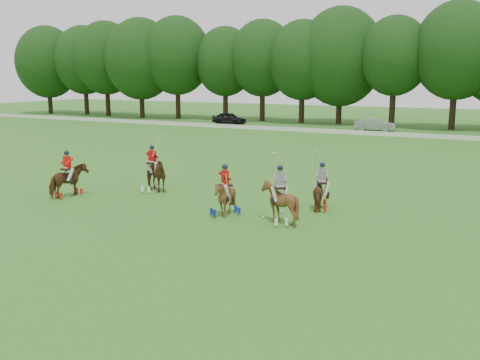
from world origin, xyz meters
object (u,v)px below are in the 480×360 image
at_px(polo_stripe_a, 322,193).
at_px(polo_stripe_b, 280,202).
at_px(polo_red_b, 153,175).
at_px(car_mid, 375,124).
at_px(polo_red_a, 68,180).
at_px(car_left, 229,118).
at_px(polo_red_c, 225,198).
at_px(polo_ball, 263,217).

height_order(polo_stripe_a, polo_stripe_b, polo_stripe_b).
height_order(polo_red_b, polo_stripe_b, polo_red_b).
height_order(car_mid, polo_red_a, polo_red_a).
distance_m(car_left, polo_red_a, 41.87).
relative_size(car_left, polo_stripe_a, 1.61).
height_order(polo_red_a, polo_stripe_b, polo_stripe_b).
bearing_deg(car_left, polo_red_b, -154.47).
relative_size(car_mid, polo_red_a, 1.85).
xyz_separation_m(car_left, polo_red_c, (21.47, -39.46, 0.07)).
distance_m(car_mid, polo_stripe_a, 37.01).
relative_size(car_mid, polo_red_c, 1.91).
distance_m(polo_stripe_a, polo_ball, 3.17).
bearing_deg(polo_red_c, polo_stripe_b, 0.82).
bearing_deg(polo_ball, polo_stripe_b, -24.41).
xyz_separation_m(car_left, polo_stripe_a, (24.79, -36.44, 0.03)).
distance_m(car_left, polo_stripe_a, 44.07).
distance_m(polo_red_b, polo_stripe_b, 8.78).
distance_m(polo_red_b, polo_stripe_a, 9.16).
relative_size(car_left, polo_red_c, 1.92).
bearing_deg(polo_stripe_b, polo_stripe_a, 75.54).
distance_m(car_mid, polo_red_a, 40.28).
bearing_deg(polo_red_b, polo_red_c, -24.46).
xyz_separation_m(polo_red_c, polo_ball, (1.61, 0.46, -0.77)).
bearing_deg(car_mid, polo_stripe_b, -177.88).
relative_size(polo_red_a, polo_red_c, 1.03).
bearing_deg(polo_red_a, polo_red_c, 2.79).
relative_size(polo_stripe_a, polo_stripe_b, 0.92).
height_order(polo_red_b, polo_red_c, polo_red_b).
bearing_deg(polo_red_b, polo_stripe_a, 2.32).
distance_m(polo_red_a, polo_red_b, 4.24).
xyz_separation_m(car_left, polo_ball, (23.08, -39.00, -0.70)).
bearing_deg(car_mid, polo_stripe_a, -176.04).
bearing_deg(polo_stripe_b, car_mid, 98.24).
distance_m(polo_red_b, polo_ball, 7.81).
bearing_deg(polo_red_b, polo_stripe_b, -17.35).
height_order(car_left, polo_red_c, polo_red_c).
bearing_deg(polo_red_c, polo_ball, 15.95).
xyz_separation_m(polo_stripe_b, polo_ball, (-0.94, 0.42, -0.84)).
bearing_deg(polo_stripe_b, polo_ball, 155.59).
xyz_separation_m(car_left, polo_red_b, (15.64, -36.81, 0.15)).
distance_m(car_left, car_mid, 18.31).
relative_size(car_mid, polo_ball, 48.43).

